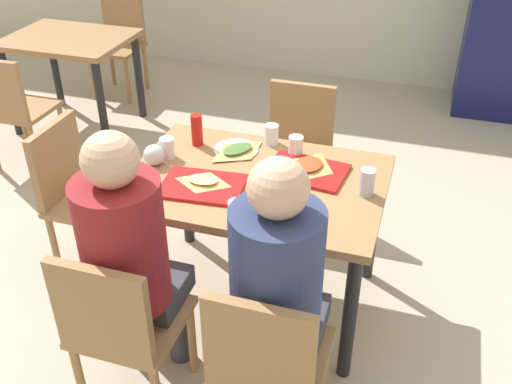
{
  "coord_description": "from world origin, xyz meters",
  "views": [
    {
      "loc": [
        0.68,
        -2.15,
        2.1
      ],
      "look_at": [
        0.0,
        0.0,
        0.65
      ],
      "focal_mm": 41.0,
      "sensor_mm": 36.0,
      "label": 1
    }
  ],
  "objects_px": {
    "chair_near_right": "(266,361)",
    "pizza_slice_a": "(203,181)",
    "chair_near_left": "(120,324)",
    "person_in_brown_jacket": "(279,283)",
    "pizza_slice_d": "(284,207)",
    "pizza_slice_b": "(309,165)",
    "chair_far_side": "(297,146)",
    "chair_left_end": "(78,188)",
    "background_table": "(71,52)",
    "paper_plate_near_edge": "(280,211)",
    "background_chair_far": "(120,38)",
    "person_in_red": "(130,251)",
    "soda_can": "(367,182)",
    "plastic_cup_a": "(272,134)",
    "condiment_bottle": "(197,130)",
    "background_chair_near": "(12,105)",
    "plastic_cup_c": "(167,148)",
    "tray_red_near": "(202,186)",
    "foil_bundle": "(154,155)",
    "paper_plate_center": "(236,150)",
    "plastic_cup_d": "(296,146)",
    "plastic_cup_b": "(237,212)",
    "tray_red_far": "(306,171)",
    "pizza_slice_c": "(237,150)",
    "main_table": "(256,196)"
  },
  "relations": [
    {
      "from": "chair_near_right",
      "to": "pizza_slice_a",
      "type": "relative_size",
      "value": 4.29
    },
    {
      "from": "chair_near_left",
      "to": "pizza_slice_a",
      "type": "relative_size",
      "value": 4.29
    },
    {
      "from": "person_in_brown_jacket",
      "to": "pizza_slice_d",
      "type": "xyz_separation_m",
      "value": [
        -0.1,
        0.45,
        0.01
      ]
    },
    {
      "from": "chair_near_left",
      "to": "pizza_slice_b",
      "type": "relative_size",
      "value": 3.39
    },
    {
      "from": "chair_far_side",
      "to": "pizza_slice_b",
      "type": "xyz_separation_m",
      "value": [
        0.21,
        -0.65,
        0.26
      ]
    },
    {
      "from": "chair_left_end",
      "to": "background_table",
      "type": "bearing_deg",
      "value": 123.16
    },
    {
      "from": "chair_far_side",
      "to": "paper_plate_near_edge",
      "type": "relative_size",
      "value": 3.78
    },
    {
      "from": "chair_near_left",
      "to": "background_chair_far",
      "type": "bearing_deg",
      "value": 118.67
    },
    {
      "from": "person_in_red",
      "to": "soda_can",
      "type": "relative_size",
      "value": 10.17
    },
    {
      "from": "paper_plate_near_edge",
      "to": "plastic_cup_a",
      "type": "relative_size",
      "value": 2.2
    },
    {
      "from": "background_chair_far",
      "to": "condiment_bottle",
      "type": "bearing_deg",
      "value": -52.07
    },
    {
      "from": "pizza_slice_a",
      "to": "background_chair_near",
      "type": "xyz_separation_m",
      "value": [
        -1.74,
        0.9,
        -0.26
      ]
    },
    {
      "from": "background_chair_near",
      "to": "background_chair_far",
      "type": "bearing_deg",
      "value": 90.0
    },
    {
      "from": "paper_plate_near_edge",
      "to": "person_in_red",
      "type": "bearing_deg",
      "value": -137.29
    },
    {
      "from": "chair_near_right",
      "to": "background_chair_far",
      "type": "xyz_separation_m",
      "value": [
        -2.24,
        3.03,
        0.0
      ]
    },
    {
      "from": "plastic_cup_c",
      "to": "chair_left_end",
      "type": "bearing_deg",
      "value": -173.03
    },
    {
      "from": "background_table",
      "to": "condiment_bottle",
      "type": "bearing_deg",
      "value": -39.19
    },
    {
      "from": "person_in_red",
      "to": "tray_red_near",
      "type": "height_order",
      "value": "person_in_red"
    },
    {
      "from": "pizza_slice_b",
      "to": "foil_bundle",
      "type": "bearing_deg",
      "value": -166.62
    },
    {
      "from": "background_chair_far",
      "to": "person_in_brown_jacket",
      "type": "bearing_deg",
      "value": -52.27
    },
    {
      "from": "chair_far_side",
      "to": "paper_plate_center",
      "type": "bearing_deg",
      "value": -107.02
    },
    {
      "from": "paper_plate_near_edge",
      "to": "plastic_cup_d",
      "type": "bearing_deg",
      "value": 96.76
    },
    {
      "from": "plastic_cup_b",
      "to": "background_chair_far",
      "type": "bearing_deg",
      "value": 127.39
    },
    {
      "from": "paper_plate_near_edge",
      "to": "chair_far_side",
      "type": "bearing_deg",
      "value": 99.71
    },
    {
      "from": "pizza_slice_a",
      "to": "soda_can",
      "type": "bearing_deg",
      "value": 11.87
    },
    {
      "from": "soda_can",
      "to": "paper_plate_center",
      "type": "bearing_deg",
      "value": 162.99
    },
    {
      "from": "plastic_cup_a",
      "to": "foil_bundle",
      "type": "distance_m",
      "value": 0.59
    },
    {
      "from": "pizza_slice_b",
      "to": "pizza_slice_d",
      "type": "relative_size",
      "value": 0.98
    },
    {
      "from": "pizza_slice_a",
      "to": "plastic_cup_d",
      "type": "distance_m",
      "value": 0.51
    },
    {
      "from": "tray_red_near",
      "to": "plastic_cup_a",
      "type": "xyz_separation_m",
      "value": [
        0.17,
        0.49,
        0.04
      ]
    },
    {
      "from": "chair_left_end",
      "to": "condiment_bottle",
      "type": "height_order",
      "value": "condiment_bottle"
    },
    {
      "from": "plastic_cup_a",
      "to": "soda_can",
      "type": "bearing_deg",
      "value": -32.02
    },
    {
      "from": "paper_plate_center",
      "to": "plastic_cup_b",
      "type": "height_order",
      "value": "plastic_cup_b"
    },
    {
      "from": "paper_plate_near_edge",
      "to": "plastic_cup_a",
      "type": "xyz_separation_m",
      "value": [
        -0.2,
        0.57,
        0.05
      ]
    },
    {
      "from": "pizza_slice_a",
      "to": "pizza_slice_d",
      "type": "bearing_deg",
      "value": -11.43
    },
    {
      "from": "chair_near_left",
      "to": "plastic_cup_c",
      "type": "bearing_deg",
      "value": 101.52
    },
    {
      "from": "soda_can",
      "to": "foil_bundle",
      "type": "height_order",
      "value": "soda_can"
    },
    {
      "from": "tray_red_far",
      "to": "pizza_slice_b",
      "type": "bearing_deg",
      "value": 76.43
    },
    {
      "from": "chair_left_end",
      "to": "plastic_cup_b",
      "type": "bearing_deg",
      "value": -19.24
    },
    {
      "from": "pizza_slice_a",
      "to": "plastic_cup_b",
      "type": "height_order",
      "value": "plastic_cup_b"
    },
    {
      "from": "paper_plate_center",
      "to": "chair_near_left",
      "type": "bearing_deg",
      "value": -96.51
    },
    {
      "from": "pizza_slice_d",
      "to": "chair_near_right",
      "type": "bearing_deg",
      "value": -80.07
    },
    {
      "from": "chair_near_left",
      "to": "pizza_slice_c",
      "type": "xyz_separation_m",
      "value": [
        0.13,
        0.99,
        0.26
      ]
    },
    {
      "from": "main_table",
      "to": "tray_red_far",
      "type": "bearing_deg",
      "value": 31.09
    },
    {
      "from": "pizza_slice_a",
      "to": "pizza_slice_c",
      "type": "xyz_separation_m",
      "value": [
        0.05,
        0.33,
        -0.01
      ]
    },
    {
      "from": "paper_plate_near_edge",
      "to": "foil_bundle",
      "type": "relative_size",
      "value": 2.2
    },
    {
      "from": "chair_near_left",
      "to": "paper_plate_center",
      "type": "xyz_separation_m",
      "value": [
        0.12,
        1.02,
        0.24
      ]
    },
    {
      "from": "chair_near_right",
      "to": "soda_can",
      "type": "distance_m",
      "value": 0.89
    },
    {
      "from": "pizza_slice_d",
      "to": "plastic_cup_c",
      "type": "distance_m",
      "value": 0.7
    },
    {
      "from": "paper_plate_center",
      "to": "background_chair_far",
      "type": "height_order",
      "value": "background_chair_far"
    }
  ]
}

